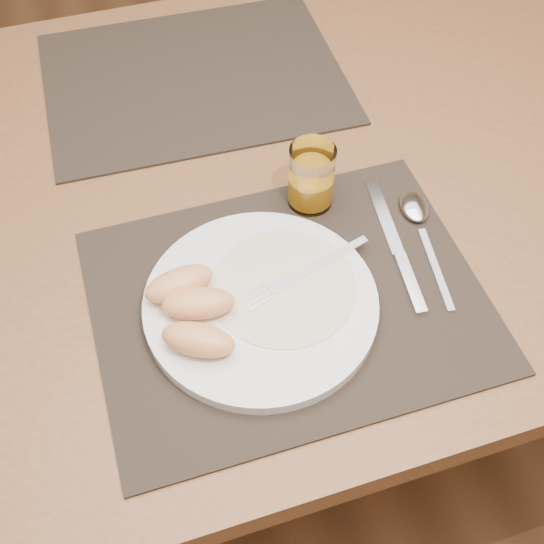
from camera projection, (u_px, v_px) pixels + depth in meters
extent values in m
plane|color=brown|center=(258.00, 412.00, 1.53)|extent=(5.00, 5.00, 0.00)
cube|color=brown|center=(250.00, 182.00, 0.95)|extent=(1.40, 0.90, 0.04)
cylinder|color=brown|center=(465.00, 129.00, 1.57)|extent=(0.06, 0.06, 0.71)
cube|color=#2D231C|center=(288.00, 300.00, 0.80)|extent=(0.45, 0.35, 0.00)
cube|color=#2D231C|center=(194.00, 78.00, 1.05)|extent=(0.46, 0.37, 0.00)
cylinder|color=white|center=(261.00, 304.00, 0.78)|extent=(0.27, 0.27, 0.02)
cylinder|color=white|center=(283.00, 286.00, 0.79)|extent=(0.17, 0.17, 0.00)
cube|color=silver|center=(328.00, 259.00, 0.81)|extent=(0.11, 0.04, 0.00)
cube|color=silver|center=(279.00, 286.00, 0.79)|extent=(0.03, 0.02, 0.00)
cube|color=silver|center=(257.00, 297.00, 0.78)|extent=(0.04, 0.03, 0.00)
cube|color=silver|center=(384.00, 215.00, 0.87)|extent=(0.03, 0.13, 0.00)
cube|color=silver|center=(410.00, 282.00, 0.81)|extent=(0.03, 0.09, 0.01)
cube|color=silver|center=(436.00, 269.00, 0.82)|extent=(0.03, 0.12, 0.00)
ellipsoid|color=silver|center=(414.00, 206.00, 0.88)|extent=(0.04, 0.06, 0.01)
cylinder|color=white|center=(311.00, 176.00, 0.86)|extent=(0.06, 0.06, 0.09)
cylinder|color=orange|center=(311.00, 189.00, 0.87)|extent=(0.05, 0.05, 0.04)
ellipsoid|color=#E89B5E|center=(198.00, 340.00, 0.73)|extent=(0.09, 0.08, 0.03)
ellipsoid|color=#E89B5E|center=(198.00, 304.00, 0.75)|extent=(0.09, 0.06, 0.03)
ellipsoid|color=#E89B5E|center=(179.00, 284.00, 0.77)|extent=(0.09, 0.05, 0.03)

